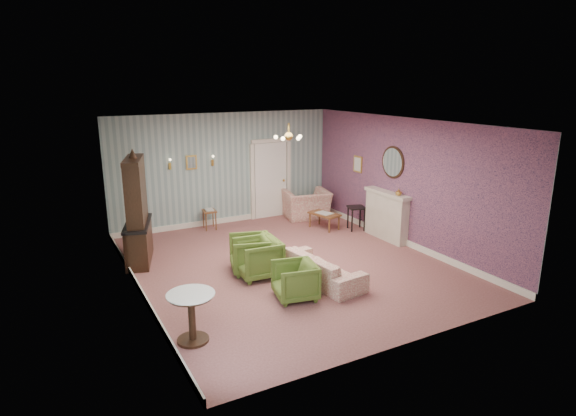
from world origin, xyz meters
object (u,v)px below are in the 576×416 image
pedestal_table (192,317)px  fireplace (386,215)px  olive_chair_c (251,252)px  olive_chair_b (258,256)px  wingback_chair (307,200)px  side_table_black (356,218)px  olive_chair_a (295,279)px  sofa_chintz (321,263)px  dresser (136,208)px  coffee_table (324,221)px

pedestal_table → fireplace: bearing=23.2°
olive_chair_c → fireplace: (3.67, 0.33, 0.18)m
olive_chair_b → wingback_chair: size_ratio=0.70×
fireplace → side_table_black: size_ratio=2.29×
wingback_chair → side_table_black: size_ratio=1.93×
olive_chair_a → wingback_chair: size_ratio=0.61×
olive_chair_c → wingback_chair: 4.03m
sofa_chintz → pedestal_table: pedestal_table is taller
olive_chair_a → olive_chair_c: bearing=-161.9°
olive_chair_b → dresser: dresser is taller
olive_chair_a → wingback_chair: wingback_chair is taller
olive_chair_a → dresser: (-2.01, 3.10, 0.80)m
olive_chair_c → dresser: (-1.84, 1.61, 0.76)m
side_table_black → coffee_table: bearing=142.7°
coffee_table → side_table_black: (0.64, -0.49, 0.10)m
olive_chair_c → coffee_table: olive_chair_c is taller
sofa_chintz → coffee_table: 3.36m
olive_chair_a → coffee_table: (2.65, 3.22, -0.15)m
olive_chair_b → olive_chair_a: bearing=12.0°
olive_chair_c → fireplace: fireplace is taller
olive_chair_a → dresser: bearing=-135.6°
olive_chair_a → side_table_black: size_ratio=1.18×
fireplace → wingback_chair: bearing=107.2°
olive_chair_c → dresser: bearing=-115.0°
wingback_chair → side_table_black: (0.55, -1.55, -0.21)m
olive_chair_b → pedestal_table: olive_chair_b is taller
sofa_chintz → side_table_black: bearing=-54.1°
side_table_black → pedestal_table: (-5.30, -3.27, 0.08)m
fireplace → coffee_table: fireplace is taller
wingback_chair → coffee_table: (-0.09, -1.06, -0.31)m
wingback_chair → dresser: size_ratio=0.51×
olive_chair_a → wingback_chair: bearing=158.8°
sofa_chintz → side_table_black: size_ratio=3.03×
coffee_table → pedestal_table: pedestal_table is taller
olive_chair_b → sofa_chintz: (0.96, -0.77, -0.05)m
olive_chair_a → pedestal_table: bearing=-63.3°
sofa_chintz → fireplace: 3.05m
olive_chair_c → sofa_chintz: (0.97, -1.08, -0.04)m
dresser → pedestal_table: 3.73m
sofa_chintz → pedestal_table: 2.97m
sofa_chintz → wingback_chair: 4.33m
dresser → side_table_black: dresser is taller
sofa_chintz → side_table_black: 3.40m
coffee_table → sofa_chintz: bearing=-123.4°
olive_chair_a → side_table_black: (3.29, 2.73, -0.05)m
olive_chair_b → fireplace: 3.72m
coffee_table → pedestal_table: 5.99m
olive_chair_b → dresser: 2.77m
side_table_black → pedestal_table: pedestal_table is taller
fireplace → side_table_black: fireplace is taller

